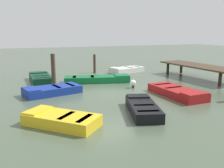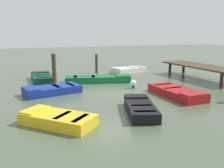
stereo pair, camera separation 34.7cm
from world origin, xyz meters
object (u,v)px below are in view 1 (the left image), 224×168
rowboat_yellow (61,119)px  mooring_piling_near_left (95,64)px  dock_segment (198,67)px  rowboat_red (177,92)px  rowboat_green (98,79)px  marker_buoy (133,83)px  rowboat_white (127,70)px  rowboat_blue (52,90)px  mooring_piling_near_right (53,70)px  rowboat_black (143,108)px  rowboat_dark_green (41,78)px

rowboat_yellow → mooring_piling_near_left: mooring_piling_near_left is taller
dock_segment → rowboat_red: (3.54, -4.33, -0.64)m
rowboat_green → marker_buoy: (2.36, 1.40, 0.07)m
rowboat_white → rowboat_blue: (5.13, -6.73, -0.00)m
rowboat_green → rowboat_white: 4.58m
mooring_piling_near_right → marker_buoy: 4.84m
mooring_piling_near_left → mooring_piling_near_right: size_ratio=0.75×
dock_segment → rowboat_white: dock_segment is taller
rowboat_black → marker_buoy: size_ratio=6.23×
rowboat_green → marker_buoy: size_ratio=9.03×
marker_buoy → rowboat_dark_green: bearing=-130.7°
dock_segment → rowboat_red: 5.62m
rowboat_blue → mooring_piling_near_left: bearing=-139.5°
rowboat_red → marker_buoy: 2.83m
dock_segment → mooring_piling_near_left: size_ratio=4.30×
mooring_piling_near_right → rowboat_black: bearing=21.4°
dock_segment → mooring_piling_near_left: mooring_piling_near_left is taller
dock_segment → rowboat_dark_green: dock_segment is taller
rowboat_blue → mooring_piling_near_left: (-5.91, 4.27, 0.52)m
rowboat_green → mooring_piling_near_left: size_ratio=2.95×
rowboat_white → mooring_piling_near_right: 7.09m
rowboat_black → rowboat_red: bearing=-42.1°
dock_segment → mooring_piling_near_left: (-5.14, -5.97, -0.12)m
rowboat_red → rowboat_white: (-7.89, 0.82, 0.00)m
rowboat_white → rowboat_dark_green: 6.99m
rowboat_red → rowboat_black: (1.77, -2.94, 0.00)m
rowboat_yellow → mooring_piling_near_left: size_ratio=1.86×
mooring_piling_near_right → marker_buoy: bearing=62.4°
rowboat_black → mooring_piling_near_right: 7.04m
dock_segment → rowboat_dark_green: bearing=-111.6°
rowboat_dark_green → rowboat_red: bearing=-138.7°
mooring_piling_near_left → mooring_piling_near_right: mooring_piling_near_right is taller
rowboat_yellow → marker_buoy: marker_buoy is taller
dock_segment → rowboat_black: bearing=-58.7°
rowboat_black → mooring_piling_near_right: size_ratio=1.52×
rowboat_white → rowboat_dark_green: bearing=-6.9°
rowboat_dark_green → mooring_piling_near_right: bearing=-164.3°
dock_segment → rowboat_green: size_ratio=1.46×
rowboat_white → rowboat_black: 10.36m
rowboat_blue → dock_segment: bearing=170.6°
rowboat_white → mooring_piling_near_left: mooring_piling_near_left is taller
rowboat_green → rowboat_black: same height
rowboat_green → rowboat_yellow: 7.76m
rowboat_yellow → mooring_piling_near_right: (-6.70, 0.81, 0.77)m
dock_segment → rowboat_black: size_ratio=2.11×
rowboat_blue → mooring_piling_near_left: 7.31m
rowboat_red → mooring_piling_near_left: size_ratio=2.34×
rowboat_red → rowboat_yellow: (1.95, -6.31, 0.00)m
mooring_piling_near_left → marker_buoy: 6.17m
rowboat_yellow → marker_buoy: (-4.48, 5.05, 0.07)m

